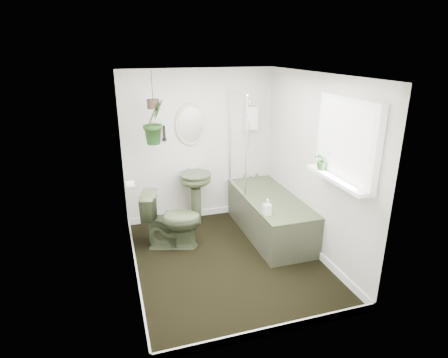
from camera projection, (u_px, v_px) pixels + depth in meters
name	position (u px, v px, depth m)	size (l,w,h in m)	color
floor	(227.00, 260.00, 4.81)	(2.30, 2.80, 0.02)	black
ceiling	(228.00, 73.00, 4.03)	(2.30, 2.80, 0.02)	white
wall_back	(199.00, 146.00, 5.69)	(2.30, 0.02, 2.30)	silver
wall_front	(279.00, 227.00, 3.15)	(2.30, 0.02, 2.30)	silver
wall_left	(127.00, 185.00, 4.09)	(0.02, 2.80, 2.30)	silver
wall_right	(315.00, 166.00, 4.74)	(0.02, 2.80, 2.30)	silver
skirting	(227.00, 256.00, 4.79)	(2.30, 2.80, 0.10)	white
bathtub	(270.00, 215.00, 5.38)	(0.72, 1.72, 0.58)	#3B452C
bath_screen	(238.00, 142.00, 5.40)	(0.04, 0.72, 1.40)	silver
shower_box	(251.00, 118.00, 5.71)	(0.20, 0.10, 0.35)	white
oval_mirror	(191.00, 125.00, 5.50)	(0.46, 0.03, 0.62)	#C2B18D
wall_sconce	(164.00, 133.00, 5.41)	(0.04, 0.04, 0.22)	black
toilet_roll_holder	(130.00, 185.00, 4.82)	(0.11, 0.11, 0.11)	white
window_recess	(347.00, 141.00, 3.93)	(0.08, 1.00, 0.90)	white
window_sill	(337.00, 179.00, 4.05)	(0.18, 1.00, 0.04)	white
window_blinds	(343.00, 141.00, 3.91)	(0.01, 0.86, 0.76)	white
toilet	(172.00, 219.00, 5.02)	(0.44, 0.77, 0.79)	#3B452C
pedestal_sink	(196.00, 198.00, 5.68)	(0.48, 0.41, 0.81)	#3B452C
sill_plant	(323.00, 160.00, 4.27)	(0.20, 0.17, 0.22)	black
hanging_plant	(154.00, 122.00, 5.00)	(0.33, 0.26, 0.60)	black
soap_bottle	(267.00, 207.00, 4.68)	(0.10, 0.10, 0.21)	#2A2223
hanging_pot	(153.00, 104.00, 4.92)	(0.16, 0.16, 0.12)	#2F2118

